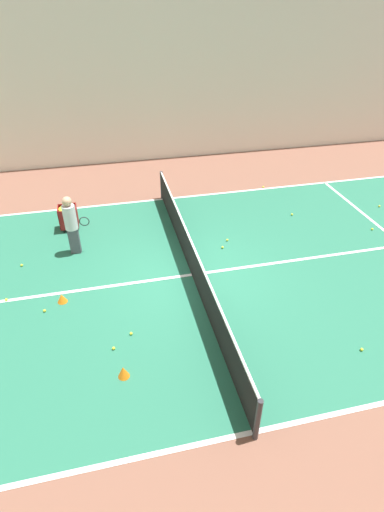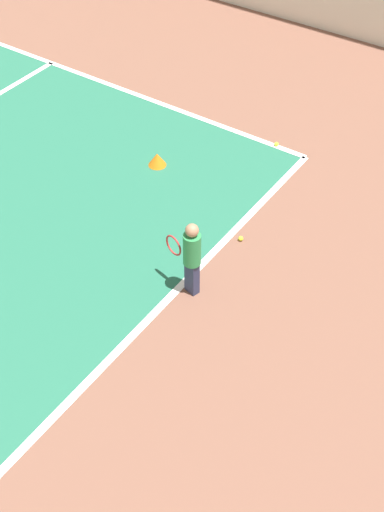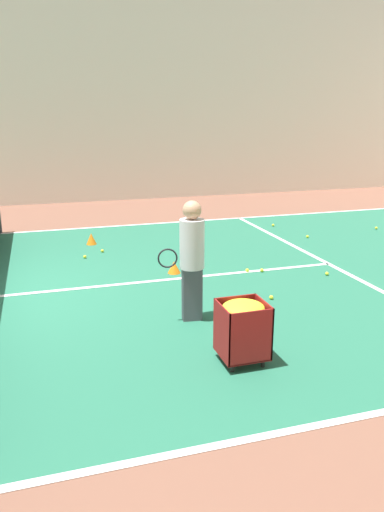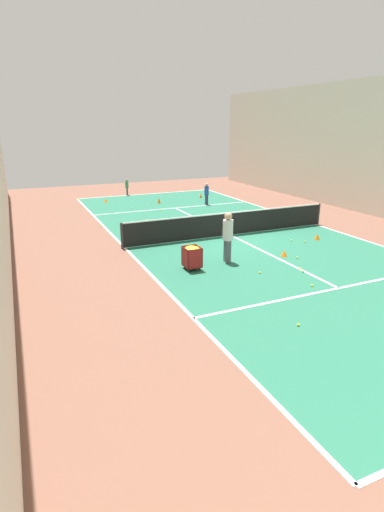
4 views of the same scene
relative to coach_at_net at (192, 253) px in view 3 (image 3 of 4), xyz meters
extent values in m
cube|color=white|center=(-6.52, -3.02, -1.01)|extent=(0.10, 23.49, 0.00)
cube|color=white|center=(-1.84, 3.44, -1.01)|extent=(9.36, 0.10, 0.00)
cube|color=#4C4C56|center=(0.00, 0.00, -0.61)|extent=(0.20, 0.30, 0.79)
cylinder|color=silver|center=(0.00, 0.00, 0.14)|extent=(0.39, 0.39, 0.71)
sphere|color=tan|center=(0.00, 0.00, 0.62)|extent=(0.26, 0.26, 0.26)
torus|color=black|center=(0.01, -0.36, -0.04)|extent=(0.06, 0.28, 0.28)
cube|color=maroon|center=(1.43, 0.20, -0.90)|extent=(0.53, 0.56, 0.02)
cube|color=maroon|center=(1.43, -0.07, -0.57)|extent=(0.53, 0.02, 0.65)
cube|color=maroon|center=(1.43, 0.47, -0.57)|extent=(0.53, 0.02, 0.65)
cube|color=maroon|center=(1.18, 0.20, -0.57)|extent=(0.02, 0.56, 0.65)
cube|color=maroon|center=(1.69, 0.20, -0.57)|extent=(0.02, 0.56, 0.65)
ellipsoid|color=yellow|center=(1.43, 0.20, -0.30)|extent=(0.49, 0.52, 0.16)
cylinder|color=black|center=(1.24, 0.00, -0.95)|extent=(0.05, 0.05, 0.12)
cylinder|color=black|center=(1.62, 0.00, -0.95)|extent=(0.05, 0.05, 0.12)
cylinder|color=black|center=(1.24, 0.39, -0.95)|extent=(0.05, 0.05, 0.12)
cylinder|color=black|center=(1.62, 0.39, -0.95)|extent=(0.05, 0.05, 0.12)
cone|color=orange|center=(-4.80, -0.94, -0.88)|extent=(0.23, 0.23, 0.26)
cone|color=orange|center=(-2.19, 0.32, -0.90)|extent=(0.24, 0.24, 0.23)
sphere|color=yellow|center=(-5.26, 3.89, -0.98)|extent=(0.07, 0.07, 0.07)
sphere|color=yellow|center=(-3.68, -1.20, -0.98)|extent=(0.07, 0.07, 0.07)
sphere|color=yellow|center=(-4.16, 6.30, -0.98)|extent=(0.07, 0.07, 0.07)
sphere|color=yellow|center=(-1.21, 3.02, -0.98)|extent=(0.07, 0.07, 0.07)
sphere|color=yellow|center=(-0.39, 1.48, -0.98)|extent=(0.07, 0.07, 0.07)
sphere|color=yellow|center=(-1.84, 1.67, -0.98)|extent=(0.07, 0.07, 0.07)
sphere|color=yellow|center=(-1.75, 1.94, -0.98)|extent=(0.07, 0.07, 0.07)
sphere|color=yellow|center=(-3.87, 4.12, -0.98)|extent=(0.07, 0.07, 0.07)
sphere|color=yellow|center=(-4.04, -0.79, -0.98)|extent=(0.07, 0.07, 0.07)
sphere|color=yellow|center=(-2.47, 0.73, -0.98)|extent=(0.07, 0.07, 0.07)
camera|label=1|loc=(-10.17, -1.08, 5.43)|focal=28.00mm
camera|label=2|loc=(-5.62, -18.42, 5.43)|focal=50.00mm
camera|label=3|loc=(6.50, -2.00, 1.93)|focal=35.00mm
camera|label=4|loc=(6.50, 11.55, 3.57)|focal=28.00mm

